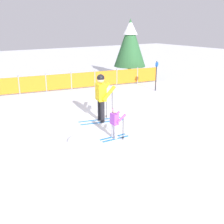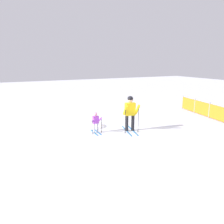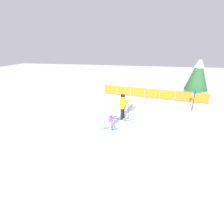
% 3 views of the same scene
% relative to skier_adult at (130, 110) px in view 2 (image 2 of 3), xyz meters
% --- Properties ---
extents(ground_plane, '(60.00, 60.00, 0.00)m').
position_rel_skier_adult_xyz_m(ground_plane, '(-0.03, 0.21, -1.03)').
color(ground_plane, white).
extents(skier_adult, '(1.67, 0.82, 1.73)m').
position_rel_skier_adult_xyz_m(skier_adult, '(0.00, 0.00, 0.00)').
color(skier_adult, '#1966B2').
rests_on(skier_adult, ground_plane).
extents(skier_child, '(0.94, 0.51, 1.00)m').
position_rel_skier_adult_xyz_m(skier_child, '(-0.49, -1.59, -0.45)').
color(skier_child, '#1966B2').
rests_on(skier_child, ground_plane).
extents(snow_mound, '(0.97, 0.82, 0.39)m').
position_rel_skier_adult_xyz_m(snow_mound, '(-1.41, -1.18, -1.03)').
color(snow_mound, white).
rests_on(snow_mound, ground_plane).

